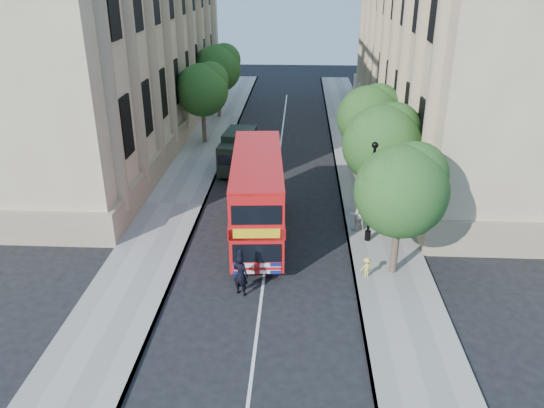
# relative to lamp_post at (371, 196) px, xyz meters

# --- Properties ---
(ground) EXTENTS (120.00, 120.00, 0.00)m
(ground) POSITION_rel_lamp_post_xyz_m (-5.00, -6.00, -2.51)
(ground) COLOR black
(ground) RESTS_ON ground
(pavement_right) EXTENTS (3.50, 80.00, 0.12)m
(pavement_right) POSITION_rel_lamp_post_xyz_m (0.75, 4.00, -2.45)
(pavement_right) COLOR gray
(pavement_right) RESTS_ON ground
(pavement_left) EXTENTS (3.50, 80.00, 0.12)m
(pavement_left) POSITION_rel_lamp_post_xyz_m (-10.75, 4.00, -2.45)
(pavement_left) COLOR gray
(pavement_left) RESTS_ON ground
(building_right) EXTENTS (12.00, 38.00, 18.00)m
(building_right) POSITION_rel_lamp_post_xyz_m (8.80, 18.00, 6.49)
(building_right) COLOR tan
(building_right) RESTS_ON ground
(building_left) EXTENTS (12.00, 38.00, 18.00)m
(building_left) POSITION_rel_lamp_post_xyz_m (-18.80, 18.00, 6.49)
(building_left) COLOR tan
(building_left) RESTS_ON ground
(tree_right_near) EXTENTS (4.00, 4.00, 6.08)m
(tree_right_near) POSITION_rel_lamp_post_xyz_m (0.84, -2.97, 1.74)
(tree_right_near) COLOR #473828
(tree_right_near) RESTS_ON ground
(tree_right_mid) EXTENTS (4.20, 4.20, 6.37)m
(tree_right_mid) POSITION_rel_lamp_post_xyz_m (0.84, 3.03, 1.93)
(tree_right_mid) COLOR #473828
(tree_right_mid) RESTS_ON ground
(tree_right_far) EXTENTS (4.00, 4.00, 6.15)m
(tree_right_far) POSITION_rel_lamp_post_xyz_m (0.84, 9.03, 1.80)
(tree_right_far) COLOR #473828
(tree_right_far) RESTS_ON ground
(tree_left_far) EXTENTS (4.00, 4.00, 6.30)m
(tree_left_far) POSITION_rel_lamp_post_xyz_m (-10.96, 16.03, 1.93)
(tree_left_far) COLOR #473828
(tree_left_far) RESTS_ON ground
(tree_left_back) EXTENTS (4.20, 4.20, 6.65)m
(tree_left_back) POSITION_rel_lamp_post_xyz_m (-10.96, 24.03, 2.20)
(tree_left_back) COLOR #473828
(tree_left_back) RESTS_ON ground
(lamp_post) EXTENTS (0.32, 0.32, 5.16)m
(lamp_post) POSITION_rel_lamp_post_xyz_m (0.00, 0.00, 0.00)
(lamp_post) COLOR black
(lamp_post) RESTS_ON pavement_right
(double_decker_bus) EXTENTS (3.04, 9.23, 4.19)m
(double_decker_bus) POSITION_rel_lamp_post_xyz_m (-5.59, 0.45, -0.19)
(double_decker_bus) COLOR red
(double_decker_bus) RESTS_ON ground
(box_van) EXTENTS (2.31, 4.77, 2.64)m
(box_van) POSITION_rel_lamp_post_xyz_m (-7.66, 9.96, -1.22)
(box_van) COLOR black
(box_van) RESTS_ON ground
(police_constable) EXTENTS (0.81, 0.69, 1.88)m
(police_constable) POSITION_rel_lamp_post_xyz_m (-5.88, -5.00, -1.57)
(police_constable) COLOR black
(police_constable) RESTS_ON ground
(woman_pedestrian) EXTENTS (1.15, 1.08, 1.88)m
(woman_pedestrian) POSITION_rel_lamp_post_xyz_m (-0.47, 1.15, -1.45)
(woman_pedestrian) COLOR beige
(woman_pedestrian) RESTS_ON pavement_right
(child_a) EXTENTS (0.60, 0.25, 1.02)m
(child_a) POSITION_rel_lamp_post_xyz_m (1.68, 1.10, -1.88)
(child_a) COLOR orange
(child_a) RESTS_ON pavement_right
(child_b) EXTENTS (0.69, 0.53, 0.94)m
(child_b) POSITION_rel_lamp_post_xyz_m (-0.45, -3.50, -1.92)
(child_b) COLOR #F1E152
(child_b) RESTS_ON pavement_right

